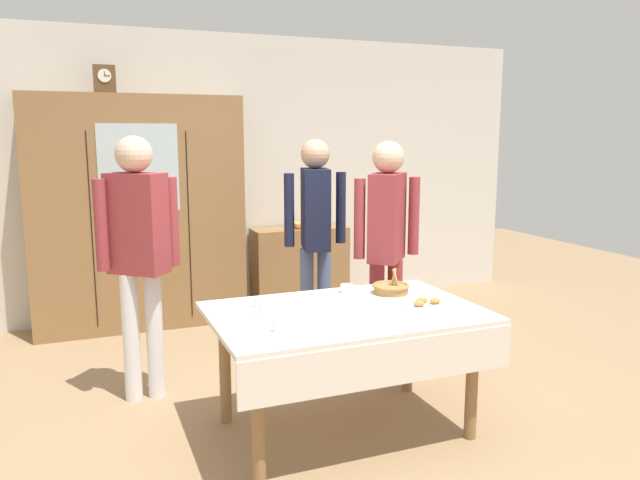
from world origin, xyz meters
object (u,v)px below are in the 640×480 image
at_px(dining_table, 348,329).
at_px(pastry_plate, 427,305).
at_px(person_near_right_end, 387,233).
at_px(bookshelf_low, 300,268).
at_px(tea_cup_near_left, 346,290).
at_px(tea_cup_near_right, 260,303).
at_px(wall_cabinet, 139,213).
at_px(tea_cup_back_edge, 265,312).
at_px(tea_cup_far_left, 280,328).
at_px(book_stack, 300,225).
at_px(mantel_clock, 104,79).
at_px(person_by_cabinet, 315,223).
at_px(bread_basket, 391,288).
at_px(person_beside_shelf, 138,241).
at_px(spoon_center, 331,303).
at_px(spoon_back_edge, 332,330).

bearing_deg(dining_table, pastry_plate, -10.17).
bearing_deg(person_near_right_end, bookshelf_low, 90.05).
relative_size(tea_cup_near_left, tea_cup_near_right, 1.00).
bearing_deg(pastry_plate, wall_cabinet, 117.24).
bearing_deg(tea_cup_back_edge, person_near_right_end, 31.82).
bearing_deg(dining_table, tea_cup_far_left, -155.67).
xyz_separation_m(bookshelf_low, book_stack, (0.00, 0.00, 0.43)).
bearing_deg(mantel_clock, bookshelf_low, 1.64).
distance_m(dining_table, pastry_plate, 0.50).
relative_size(tea_cup_near_left, person_by_cabinet, 0.08).
relative_size(tea_cup_back_edge, bread_basket, 0.54).
height_order(tea_cup_far_left, tea_cup_back_edge, same).
distance_m(tea_cup_back_edge, person_beside_shelf, 1.09).
bearing_deg(book_stack, pastry_plate, -93.81).
bearing_deg(person_beside_shelf, tea_cup_near_left, -25.17).
xyz_separation_m(bread_basket, person_beside_shelf, (-1.49, 0.66, 0.29)).
xyz_separation_m(wall_cabinet, tea_cup_near_right, (0.45, -2.33, -0.28)).
bearing_deg(bookshelf_low, book_stack, 0.00).
bearing_deg(bread_basket, tea_cup_near_right, -178.74).
distance_m(wall_cabinet, spoon_center, 2.56).
relative_size(pastry_plate, person_near_right_end, 0.16).
distance_m(dining_table, tea_cup_far_left, 0.54).
relative_size(tea_cup_back_edge, spoon_center, 1.09).
bearing_deg(bread_basket, bookshelf_low, 84.45).
xyz_separation_m(wall_cabinet, spoon_back_edge, (0.68, -2.87, -0.30)).
bearing_deg(spoon_back_edge, bookshelf_low, 73.30).
height_order(tea_cup_far_left, spoon_back_edge, tea_cup_far_left).
height_order(mantel_clock, bookshelf_low, mantel_clock).
distance_m(book_stack, bread_basket, 2.37).
bearing_deg(spoon_center, person_beside_shelf, 144.41).
height_order(tea_cup_near_right, person_beside_shelf, person_beside_shelf).
bearing_deg(book_stack, spoon_back_edge, -106.70).
height_order(bookshelf_low, tea_cup_back_edge, bookshelf_low).
relative_size(wall_cabinet, mantel_clock, 8.71).
height_order(tea_cup_far_left, pastry_plate, tea_cup_far_left).
distance_m(wall_cabinet, person_beside_shelf, 1.66).
distance_m(wall_cabinet, book_stack, 1.57).
bearing_deg(person_near_right_end, bread_basket, -114.67).
xyz_separation_m(bookshelf_low, person_near_right_end, (0.00, -1.86, 0.63)).
xyz_separation_m(dining_table, tea_cup_near_right, (-0.45, 0.26, 0.13)).
bearing_deg(person_beside_shelf, bread_basket, -23.98).
xyz_separation_m(wall_cabinet, person_near_right_end, (1.56, -1.81, -0.00)).
height_order(spoon_center, person_near_right_end, person_near_right_end).
bearing_deg(person_beside_shelf, tea_cup_far_left, -63.45).
bearing_deg(wall_cabinet, mantel_clock, -179.83).
xyz_separation_m(mantel_clock, tea_cup_far_left, (0.64, -2.81, -1.44)).
height_order(spoon_back_edge, person_near_right_end, person_near_right_end).
bearing_deg(bread_basket, person_beside_shelf, 156.02).
bearing_deg(tea_cup_near_left, dining_table, -112.89).
xyz_separation_m(mantel_clock, bookshelf_low, (1.78, 0.05, -1.80)).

